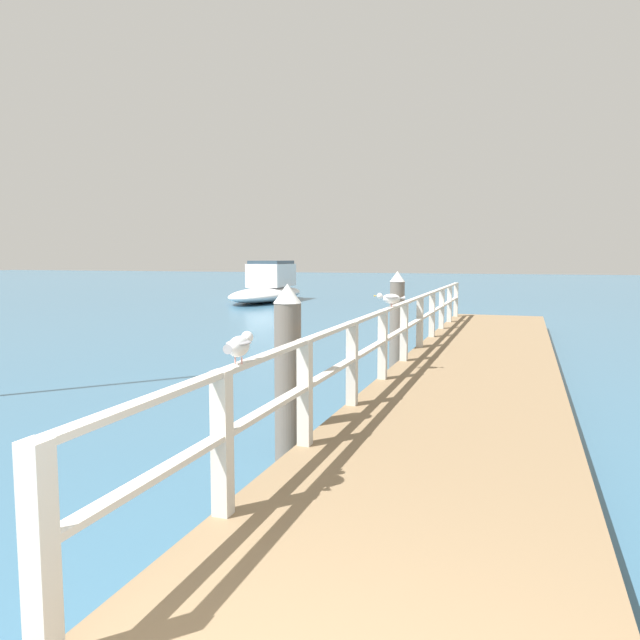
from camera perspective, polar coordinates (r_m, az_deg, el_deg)
pier_deck at (r=10.57m, az=14.22°, el=-5.02°), size 2.58×18.31×0.38m
pier_railing at (r=10.60m, az=7.80°, el=-0.40°), size 0.12×16.83×1.01m
dock_piling_near at (r=6.43m, az=-3.00°, el=-4.93°), size 0.29×0.29×1.88m
dock_piling_far at (r=11.94m, az=7.14°, el=0.03°), size 0.29×0.29×1.88m
seagull_foreground at (r=4.45m, az=-7.50°, el=-2.31°), size 0.19×0.48×0.21m
seagull_background at (r=9.47m, az=6.56°, el=2.02°), size 0.46×0.24×0.21m
boat_2 at (r=30.15m, az=-4.83°, el=3.00°), size 2.83×7.25×1.97m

